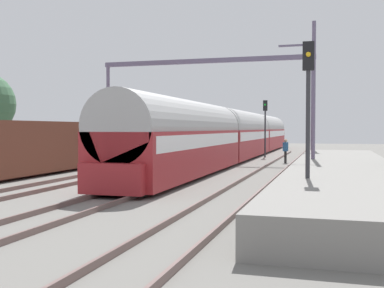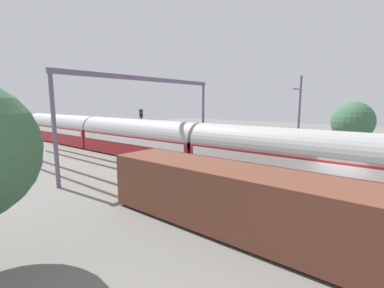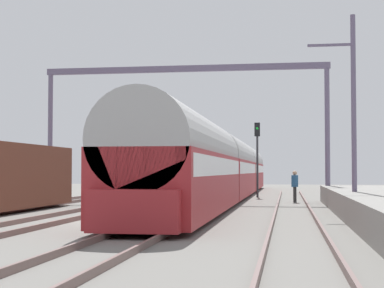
# 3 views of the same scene
# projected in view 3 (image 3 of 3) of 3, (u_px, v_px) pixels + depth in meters

# --- Properties ---
(ground) EXTENTS (120.00, 120.00, 0.00)m
(ground) POSITION_uv_depth(u_px,v_px,m) (112.00, 222.00, 21.48)
(ground) COLOR slate
(track_west) EXTENTS (1.52, 60.00, 0.16)m
(track_west) POSITION_uv_depth(u_px,v_px,m) (54.00, 219.00, 21.79)
(track_west) COLOR #6C5450
(track_west) RESTS_ON ground
(track_east) EXTENTS (1.52, 60.00, 0.16)m
(track_east) POSITION_uv_depth(u_px,v_px,m) (171.00, 220.00, 21.18)
(track_east) COLOR #6C5450
(track_east) RESTS_ON ground
(track_far_east) EXTENTS (1.52, 60.00, 0.16)m
(track_far_east) POSITION_uv_depth(u_px,v_px,m) (295.00, 221.00, 20.57)
(track_far_east) COLOR #6C5450
(track_far_east) RESTS_ON ground
(passenger_train) EXTENTS (2.93, 49.20, 3.82)m
(passenger_train) POSITION_uv_depth(u_px,v_px,m) (226.00, 167.00, 40.25)
(passenger_train) COLOR maroon
(passenger_train) RESTS_ON ground
(person_crossing) EXTENTS (0.37, 0.46, 1.73)m
(person_crossing) POSITION_uv_depth(u_px,v_px,m) (295.00, 184.00, 34.51)
(person_crossing) COLOR #2B2B2B
(person_crossing) RESTS_ON ground
(railway_signal_far) EXTENTS (0.36, 0.30, 4.90)m
(railway_signal_far) POSITION_uv_depth(u_px,v_px,m) (257.00, 149.00, 41.56)
(railway_signal_far) COLOR #2D2D33
(railway_signal_far) RESTS_ON ground
(catenary_gantry) EXTENTS (16.70, 0.28, 7.86)m
(catenary_gantry) POSITION_uv_depth(u_px,v_px,m) (184.00, 99.00, 36.76)
(catenary_gantry) COLOR slate
(catenary_gantry) RESTS_ON ground
(catenary_pole_east_mid) EXTENTS (1.90, 0.20, 8.00)m
(catenary_pole_east_mid) POSITION_uv_depth(u_px,v_px,m) (352.00, 110.00, 25.23)
(catenary_pole_east_mid) COLOR slate
(catenary_pole_east_mid) RESTS_ON ground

